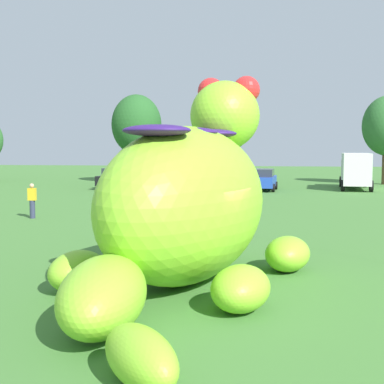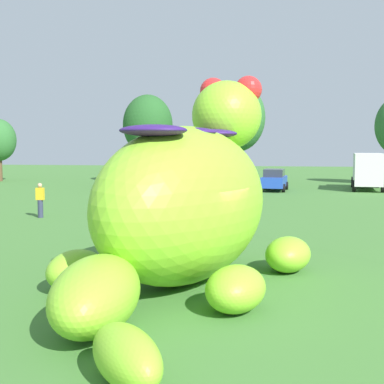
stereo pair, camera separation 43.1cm
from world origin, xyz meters
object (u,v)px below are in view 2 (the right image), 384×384
Objects in this scene: car_green at (225,179)px; car_black at (127,178)px; giant_inflatable_creature at (186,202)px; spectator_by_cars at (163,191)px; car_yellow at (170,179)px; car_blue at (274,180)px; box_truck at (367,170)px; spectator_near_inflatable at (40,200)px.

car_black is at bearing -179.41° from car_green.
spectator_by_cars is at bearing 104.09° from giant_inflatable_creature.
giant_inflatable_creature is 2.61× the size of car_yellow.
car_black is 3.78m from car_yellow.
car_green is 3.95m from car_blue.
car_green is (8.22, 0.08, 0.00)m from car_black.
box_truck is at bearing 8.80° from car_green.
box_truck reaches higher than spectator_near_inflatable.
car_green is 11.50m from box_truck.
car_green is at bearing -171.20° from box_truck.
giant_inflatable_creature is at bearing -75.91° from spectator_by_cars.
spectator_by_cars is at bearing -80.68° from car_yellow.
car_blue is at bearing 56.99° from spectator_near_inflatable.
box_truck is (19.56, 1.84, 0.74)m from car_black.
box_truck is (11.34, 1.76, 0.74)m from car_green.
car_yellow reaches higher than spectator_near_inflatable.
car_blue is at bearing -1.38° from car_black.
car_black is 17.85m from spectator_near_inflatable.
giant_inflatable_creature is 31.92m from box_truck.
car_green is at bearing 77.65° from spectator_by_cars.
car_yellow is 1.00× the size of car_green.
giant_inflatable_creature is 6.70× the size of spectator_by_cars.
car_yellow reaches higher than spectator_by_cars.
giant_inflatable_creature reaches higher than box_truck.
car_black is 2.55× the size of spectator_by_cars.
spectator_by_cars is (-6.51, -11.42, -0.01)m from car_blue.
spectator_near_inflatable is at bearing -128.58° from spectator_by_cars.
car_yellow is 1.03× the size of car_blue.
car_green is at bearing 0.59° from car_black.
giant_inflatable_creature is at bearing -94.62° from car_blue.
giant_inflatable_creature is 28.39m from car_blue.
car_yellow is at bearing 102.18° from giant_inflatable_creature.
giant_inflatable_creature reaches higher than spectator_near_inflatable.
car_green reaches higher than spectator_near_inflatable.
spectator_near_inflatable is at bearing 130.33° from giant_inflatable_creature.
spectator_near_inflatable is 1.00× the size of spectator_by_cars.
giant_inflatable_creature is 6.70× the size of spectator_near_inflatable.
box_truck is (9.70, 30.41, -0.48)m from giant_inflatable_creature.
car_blue is (2.28, 28.28, -1.22)m from giant_inflatable_creature.
car_yellow is (-6.10, 28.24, -1.22)m from giant_inflatable_creature.
box_truck is at bearing 44.22° from spectator_by_cars.
car_green is 0.66× the size of box_truck.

